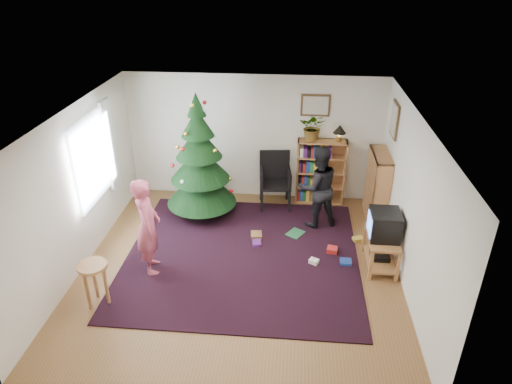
# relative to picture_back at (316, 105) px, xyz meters

# --- Properties ---
(floor) EXTENTS (5.00, 5.00, 0.00)m
(floor) POSITION_rel_picture_back_xyz_m (-1.15, -2.48, -1.95)
(floor) COLOR brown
(floor) RESTS_ON ground
(ceiling) EXTENTS (5.00, 5.00, 0.00)m
(ceiling) POSITION_rel_picture_back_xyz_m (-1.15, -2.48, 0.55)
(ceiling) COLOR white
(ceiling) RESTS_ON wall_back
(wall_back) EXTENTS (5.00, 0.02, 2.50)m
(wall_back) POSITION_rel_picture_back_xyz_m (-1.15, 0.02, -0.70)
(wall_back) COLOR silver
(wall_back) RESTS_ON floor
(wall_front) EXTENTS (5.00, 0.02, 2.50)m
(wall_front) POSITION_rel_picture_back_xyz_m (-1.15, -4.97, -0.70)
(wall_front) COLOR silver
(wall_front) RESTS_ON floor
(wall_left) EXTENTS (0.02, 5.00, 2.50)m
(wall_left) POSITION_rel_picture_back_xyz_m (-3.65, -2.48, -0.70)
(wall_left) COLOR silver
(wall_left) RESTS_ON floor
(wall_right) EXTENTS (0.02, 5.00, 2.50)m
(wall_right) POSITION_rel_picture_back_xyz_m (1.35, -2.48, -0.70)
(wall_right) COLOR silver
(wall_right) RESTS_ON floor
(rug) EXTENTS (3.80, 3.60, 0.02)m
(rug) POSITION_rel_picture_back_xyz_m (-1.15, -2.17, -1.94)
(rug) COLOR black
(rug) RESTS_ON floor
(window_pane) EXTENTS (0.04, 1.20, 1.40)m
(window_pane) POSITION_rel_picture_back_xyz_m (-3.62, -1.88, -0.45)
(window_pane) COLOR silver
(window_pane) RESTS_ON wall_left
(curtain) EXTENTS (0.06, 0.35, 1.60)m
(curtain) POSITION_rel_picture_back_xyz_m (-3.58, -1.18, -0.45)
(curtain) COLOR silver
(curtain) RESTS_ON wall_left
(picture_back) EXTENTS (0.55, 0.03, 0.42)m
(picture_back) POSITION_rel_picture_back_xyz_m (0.00, 0.00, 0.00)
(picture_back) COLOR #4C3319
(picture_back) RESTS_ON wall_back
(picture_right) EXTENTS (0.03, 0.50, 0.60)m
(picture_right) POSITION_rel_picture_back_xyz_m (1.33, -0.73, 0.00)
(picture_right) COLOR #4C3319
(picture_right) RESTS_ON wall_right
(christmas_tree) EXTENTS (1.31, 1.31, 2.38)m
(christmas_tree) POSITION_rel_picture_back_xyz_m (-2.08, -0.84, -0.96)
(christmas_tree) COLOR #3F2816
(christmas_tree) RESTS_ON rug
(bookshelf_back) EXTENTS (0.95, 0.30, 1.30)m
(bookshelf_back) POSITION_rel_picture_back_xyz_m (0.17, -0.14, -1.29)
(bookshelf_back) COLOR #AB6E3D
(bookshelf_back) RESTS_ON floor
(bookshelf_right) EXTENTS (0.30, 0.95, 1.30)m
(bookshelf_right) POSITION_rel_picture_back_xyz_m (1.19, -0.71, -1.29)
(bookshelf_right) COLOR #AB6E3D
(bookshelf_right) RESTS_ON floor
(tv_stand) EXTENTS (0.46, 0.83, 0.55)m
(tv_stand) POSITION_rel_picture_back_xyz_m (1.07, -2.23, -1.63)
(tv_stand) COLOR #AB6E3D
(tv_stand) RESTS_ON floor
(crt_tv) EXTENTS (0.46, 0.50, 0.43)m
(crt_tv) POSITION_rel_picture_back_xyz_m (1.07, -2.23, -1.18)
(crt_tv) COLOR black
(crt_tv) RESTS_ON tv_stand
(armchair) EXTENTS (0.65, 0.65, 1.08)m
(armchair) POSITION_rel_picture_back_xyz_m (-0.71, -0.30, -1.37)
(armchair) COLOR black
(armchair) RESTS_ON rug
(stool) EXTENTS (0.41, 0.41, 0.68)m
(stool) POSITION_rel_picture_back_xyz_m (-3.07, -3.51, -1.43)
(stool) COLOR #AB6E3D
(stool) RESTS_ON floor
(person_standing) EXTENTS (0.53, 0.66, 1.58)m
(person_standing) POSITION_rel_picture_back_xyz_m (-2.53, -2.65, -1.16)
(person_standing) COLOR #B5485F
(person_standing) RESTS_ON rug
(person_by_chair) EXTENTS (0.90, 0.80, 1.54)m
(person_by_chair) POSITION_rel_picture_back_xyz_m (0.09, -1.06, -1.18)
(person_by_chair) COLOR black
(person_by_chair) RESTS_ON rug
(potted_plant) EXTENTS (0.55, 0.50, 0.54)m
(potted_plant) POSITION_rel_picture_back_xyz_m (-0.03, -0.14, -0.38)
(potted_plant) COLOR gray
(potted_plant) RESTS_ON bookshelf_back
(table_lamp) EXTENTS (0.25, 0.25, 0.33)m
(table_lamp) POSITION_rel_picture_back_xyz_m (0.47, -0.14, -0.43)
(table_lamp) COLOR #A57F33
(table_lamp) RESTS_ON bookshelf_back
(floor_clutter) EXTENTS (1.98, 1.05, 0.08)m
(floor_clutter) POSITION_rel_picture_back_xyz_m (-0.07, -1.85, -1.91)
(floor_clutter) COLOR #A51E19
(floor_clutter) RESTS_ON rug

